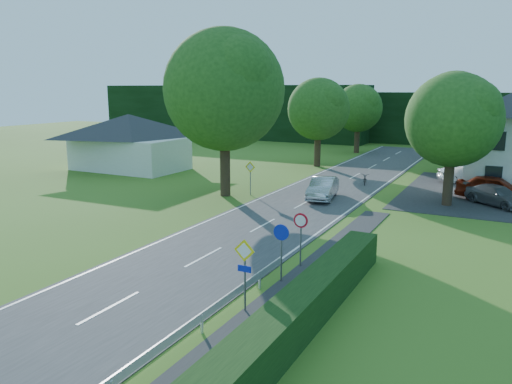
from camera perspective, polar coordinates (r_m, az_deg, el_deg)
The scene contains 24 objects.
road at distance 29.66m, azimuth 2.52°, elevation -2.94°, with size 7.00×80.00×0.04m, color #343436.
parking_pad at distance 39.78m, azimuth 26.79°, elevation -0.41°, with size 14.00×16.00×0.04m, color #27282A.
line_edge_left at distance 31.11m, azimuth -2.92°, elevation -2.19°, with size 0.12×80.00×0.01m, color white.
line_edge_right at distance 28.49m, azimuth 8.48°, elevation -3.62°, with size 0.12×80.00×0.01m, color white.
line_centre at distance 29.65m, azimuth 2.52°, elevation -2.89°, with size 0.12×80.00×0.01m, color white, non-canonical shape.
tree_main at distance 35.07m, azimuth -3.63°, elevation 8.93°, with size 9.40×9.40×11.64m, color #1F4815, non-canonical shape.
tree_left_far at distance 49.20m, azimuth 7.11°, elevation 7.89°, with size 7.00×7.00×8.58m, color #1F4815, non-canonical shape.
tree_right_far at distance 48.41m, azimuth 21.52°, elevation 7.41°, with size 7.40×7.40×9.09m, color #1F4815, non-canonical shape.
tree_left_back at distance 60.46m, azimuth 11.55°, elevation 8.21°, with size 6.60×6.60×8.07m, color #1F4815, non-canonical shape.
tree_right_back at distance 56.51m, azimuth 21.33°, elevation 7.15°, with size 6.20×6.20×7.56m, color #1F4815, non-canonical shape.
tree_right_mid at distance 34.39m, azimuth 21.46°, elevation 5.53°, with size 7.00×7.00×8.58m, color #1F4815, non-canonical shape.
treeline_left at distance 79.02m, azimuth -3.17°, elevation 9.18°, with size 44.00×6.00×8.00m, color black.
treeline_right at distance 72.29m, azimuth 24.32°, elevation 7.53°, with size 30.00×5.00×7.00m, color black.
bungalow_left at distance 48.44m, azimuth -14.27°, elevation 5.69°, with size 11.00×6.50×5.20m.
streetlight at distance 36.41m, azimuth 21.14°, elevation 6.13°, with size 2.03×0.18×8.00m.
sign_priority_right at distance 17.01m, azimuth -1.32°, elevation -7.98°, with size 0.78×0.09×2.59m.
sign_roundabout at distance 19.60m, azimuth 2.91°, elevation -5.68°, with size 0.64×0.08×2.37m.
sign_speed_limit at distance 21.33m, azimuth 5.13°, elevation -3.99°, with size 0.64×0.11×2.37m.
sign_priority_left at distance 35.63m, azimuth -0.66°, elevation 2.36°, with size 0.78×0.09×2.44m.
moving_car at distance 34.78m, azimuth 7.64°, elevation 0.45°, with size 1.56×4.48×1.47m, color silver.
motorcycle at distance 40.60m, azimuth 12.35°, elevation 1.50°, with size 0.61×1.74×0.91m, color black.
parked_car_red at distance 37.64m, azimuth 25.61°, elevation 0.41°, with size 1.99×4.95×1.69m, color maroon.
parked_car_silver_a at distance 43.70m, azimuth 22.94°, elevation 1.90°, with size 1.51×4.34×1.43m, color silver.
parked_car_grey at distance 36.12m, azimuth 25.85°, elevation -0.38°, with size 1.79×4.41×1.28m, color #545559.
Camera 1 is at (11.98, -6.06, 7.54)m, focal length 35.00 mm.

